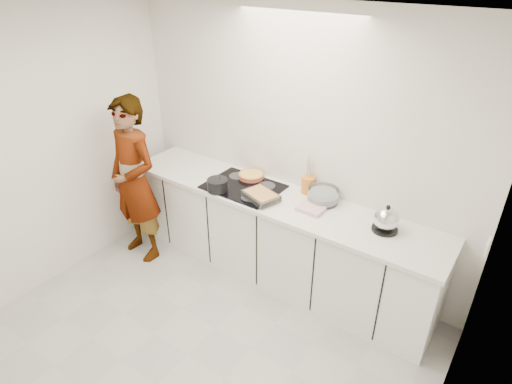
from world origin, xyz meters
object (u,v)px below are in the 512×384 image
Objects in this scene: baking_dish at (261,196)px; mixing_bowl at (323,196)px; hob at (243,187)px; tart_dish at (251,175)px; kettle at (386,220)px; utensil_crock at (308,185)px; cook at (134,181)px; saucepan at (217,185)px.

mixing_bowl is at bearing 32.01° from baking_dish.
tart_dish is (-0.05, 0.20, 0.03)m from hob.
tart_dish is at bearing 175.36° from kettle.
utensil_crock is at bearing 53.58° from baking_dish.
cook is (-1.57, -0.78, -0.11)m from utensil_crock.
kettle is (1.55, 0.28, 0.03)m from saucepan.
mixing_bowl is 0.18× the size of cook.
utensil_crock is (0.56, 0.28, 0.07)m from hob.
kettle is at bearing 9.28° from baking_dish.
tart_dish is at bearing 40.60° from cook.
cook reaches higher than baking_dish.
cook is at bearing -162.89° from baking_dish.
hob is at bearing 159.74° from baking_dish.
saucepan is 0.92× the size of kettle.
kettle is 0.86m from utensil_crock.
hob is at bearing -176.78° from kettle.
saucepan is 1.00m from mixing_bowl.
utensil_crock reaches higher than tart_dish.
mixing_bowl is 0.22m from utensil_crock.
utensil_crock is (-0.20, 0.08, 0.02)m from mixing_bowl.
cook is (-1.29, -0.40, -0.08)m from baking_dish.
utensil_crock is 0.09× the size of cook.
saucepan is at bearing -167.16° from baking_dish.
tart_dish is at bearing -179.85° from mixing_bowl.
baking_dish is 1.37× the size of kettle.
kettle reaches higher than hob.
mixing_bowl is at bearing 0.15° from tart_dish.
cook is at bearing -153.62° from hob.
cook reaches higher than utensil_crock.
mixing_bowl is at bearing 23.57° from saucepan.
mixing_bowl reaches higher than tart_dish.
kettle reaches higher than mixing_bowl.
kettle is 1.69× the size of utensil_crock.
mixing_bowl reaches higher than hob.
kettle is at bearing 18.32° from cook.
baking_dish is at bearing -147.99° from mixing_bowl.
tart_dish is at bearing 137.59° from baking_dish.
kettle is (0.63, -0.12, 0.04)m from mixing_bowl.
cook reaches higher than saucepan.
cook is at bearing -160.77° from saucepan.
kettle is (1.11, 0.18, 0.05)m from baking_dish.
hob is 4.46× the size of utensil_crock.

